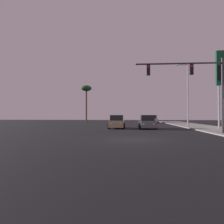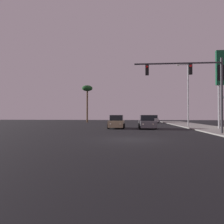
{
  "view_description": "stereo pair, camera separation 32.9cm",
  "coord_description": "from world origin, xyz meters",
  "views": [
    {
      "loc": [
        -0.27,
        -15.12,
        1.68
      ],
      "look_at": [
        -2.77,
        15.79,
        2.11
      ],
      "focal_mm": 35.0,
      "sensor_mm": 36.0,
      "label": 1
    },
    {
      "loc": [
        0.05,
        -15.09,
        1.68
      ],
      "look_at": [
        -2.77,
        15.79,
        2.11
      ],
      "focal_mm": 35.0,
      "sensor_mm": 36.0,
      "label": 2
    }
  ],
  "objects": [
    {
      "name": "car_silver",
      "position": [
        4.71,
        32.85,
        0.76
      ],
      "size": [
        2.04,
        4.33,
        1.68
      ],
      "rotation": [
        0.0,
        0.0,
        3.12
      ],
      "color": "#B7B7BC",
      "rests_on": "ground"
    },
    {
      "name": "ground_plane",
      "position": [
        0.0,
        0.0,
        0.0
      ],
      "size": [
        120.0,
        120.0,
        0.0
      ],
      "primitive_type": "plane",
      "color": "black"
    },
    {
      "name": "sidewalk_right",
      "position": [
        9.5,
        10.0,
        0.06
      ],
      "size": [
        5.0,
        60.0,
        0.12
      ],
      "color": "gray",
      "rests_on": "ground"
    },
    {
      "name": "car_tan",
      "position": [
        -1.89,
        12.55,
        0.76
      ],
      "size": [
        2.04,
        4.31,
        1.68
      ],
      "rotation": [
        0.0,
        0.0,
        3.14
      ],
      "color": "tan",
      "rests_on": "ground"
    },
    {
      "name": "traffic_light_mast",
      "position": [
        5.58,
        4.41,
        4.74
      ],
      "size": [
        7.58,
        0.36,
        6.5
      ],
      "color": "#38383D",
      "rests_on": "sidewalk_right"
    },
    {
      "name": "street_lamp",
      "position": [
        7.98,
        17.08,
        5.12
      ],
      "size": [
        1.74,
        0.24,
        9.0
      ],
      "color": "#99999E",
      "rests_on": "sidewalk_right"
    },
    {
      "name": "palm_tree_far",
      "position": [
        -10.13,
        34.0,
        7.36
      ],
      "size": [
        2.4,
        2.4,
        8.48
      ],
      "color": "brown",
      "rests_on": "ground"
    },
    {
      "name": "car_grey",
      "position": [
        1.9,
        12.1,
        0.76
      ],
      "size": [
        2.04,
        4.33,
        1.68
      ],
      "rotation": [
        0.0,
        0.0,
        3.17
      ],
      "color": "slate",
      "rests_on": "ground"
    }
  ]
}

